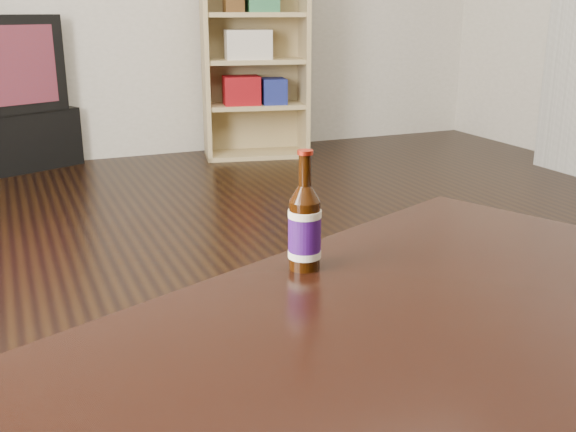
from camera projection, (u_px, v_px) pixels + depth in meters
name	position (u px, v px, depth m)	size (l,w,h in m)	color
floor	(360.00, 385.00, 1.72)	(5.00, 6.00, 0.01)	black
bookshelf	(253.00, 57.00, 4.20)	(0.69, 0.42, 1.20)	tan
coffee_table	(421.00, 398.00, 0.88)	(1.52, 1.23, 0.50)	black
beer_bottle	(305.00, 228.00, 1.12)	(0.07, 0.07, 0.20)	black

